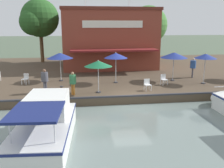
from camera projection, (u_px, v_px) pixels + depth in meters
The scene contains 19 objects.
ground_plane at pixel (131, 106), 16.86m from camera, with size 220.00×220.00×0.00m, color #4C5B47.
quay_deck at pixel (110, 72), 27.38m from camera, with size 22.00×56.00×0.60m, color #4C3D2D.
quay_edge_fender at pixel (130, 96), 16.80m from camera, with size 0.20×50.40×0.10m, color #2D2D33.
waterfront_restaurant at pixel (108, 38), 29.18m from camera, with size 10.62×10.23×8.73m.
patio_umbrella_by_entrance at pixel (116, 56), 20.35m from camera, with size 1.91×1.91×2.53m.
patio_umbrella_near_quay_edge at pixel (98, 64), 17.34m from camera, with size 1.94×1.94×2.34m.
patio_umbrella_far_corner at pixel (174, 55), 21.13m from camera, with size 2.27×2.27×2.49m.
patio_umbrella_mid_patio_left at pixel (60, 56), 21.04m from camera, with size 2.18×2.18×2.47m.
patio_umbrella_mid_patio_right at pixel (206, 56), 20.05m from camera, with size 1.78×1.78×2.50m.
cafe_chair_facing_river at pixel (164, 79), 20.06m from camera, with size 0.51×0.51×0.85m.
cafe_chair_back_row_seat at pixel (26, 78), 20.27m from camera, with size 0.57×0.57×0.85m.
cafe_chair_beside_entrance at pixel (147, 84), 18.32m from camera, with size 0.49×0.49×0.85m.
person_at_quay_edge at pixel (193, 65), 22.67m from camera, with size 0.51×0.51×1.80m.
person_near_entrance at pixel (73, 81), 17.01m from camera, with size 0.46×0.46×1.62m.
person_mid_patio at pixel (45, 78), 17.52m from camera, with size 0.48×0.48×1.71m.
motorboat_nearest_quay at pixel (48, 122), 11.92m from camera, with size 6.74×2.79×2.01m.
mooring_post at pixel (62, 92), 16.34m from camera, with size 0.22×0.22×0.83m.
tree_downstream_bank at pixel (38, 19), 30.96m from camera, with size 4.94×4.71×7.88m.
tree_upstream_bank at pixel (147, 26), 33.17m from camera, with size 5.32×5.07×7.23m.
Camera 1 is at (15.73, -3.48, 5.33)m, focal length 40.00 mm.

